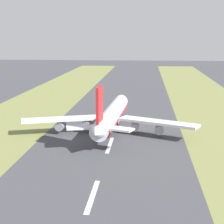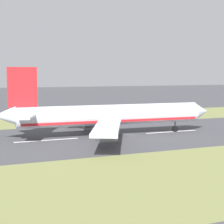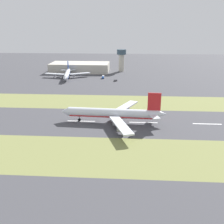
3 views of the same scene
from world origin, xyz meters
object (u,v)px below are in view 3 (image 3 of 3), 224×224
object	(u,v)px
terminal_building	(80,67)
apron_car	(115,80)
service_truck	(103,77)
airplane_parked_apron	(67,74)
airplane_main_jet	(115,114)
control_tower	(121,58)

from	to	relation	value
terminal_building	apron_car	xyz separation A→B (m)	(-57.43, -49.33, -4.71)
service_truck	terminal_building	bearing A→B (deg)	39.30
service_truck	apron_car	xyz separation A→B (m)	(-15.43, -14.96, -0.66)
airplane_parked_apron	apron_car	distance (m)	58.19
airplane_main_jet	control_tower	xyz separation A→B (m)	(188.99, 1.66, 11.40)
control_tower	apron_car	size ratio (longest dim) A/B	6.30
terminal_building	service_truck	xyz separation A→B (m)	(-41.99, -34.37, -4.05)
service_truck	apron_car	world-z (taller)	service_truck
airplane_main_jet	airplane_parked_apron	world-z (taller)	airplane_main_jet
control_tower	airplane_parked_apron	bearing A→B (deg)	129.24
terminal_building	airplane_parked_apron	distance (m)	44.00
airplane_main_jet	control_tower	size ratio (longest dim) A/B	2.38
service_truck	airplane_main_jet	bearing A→B (deg)	-171.45
airplane_main_jet	airplane_parked_apron	size ratio (longest dim) A/B	1.20
airplane_parked_apron	service_truck	xyz separation A→B (m)	(1.43, -41.37, -3.36)
terminal_building	airplane_parked_apron	xyz separation A→B (m)	(-43.43, 7.01, -0.69)
airplane_main_jet	airplane_parked_apron	xyz separation A→B (m)	(139.27, 62.53, -1.00)
airplane_main_jet	service_truck	bearing A→B (deg)	8.55
apron_car	control_tower	bearing A→B (deg)	-4.07
airplane_main_jet	airplane_parked_apron	bearing A→B (deg)	24.18
control_tower	service_truck	xyz separation A→B (m)	(-48.28, 19.50, -15.75)
apron_car	terminal_building	bearing A→B (deg)	40.66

